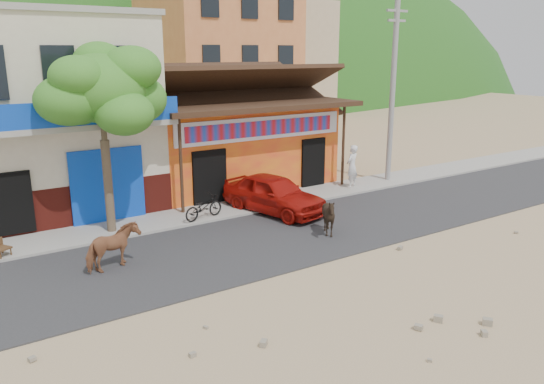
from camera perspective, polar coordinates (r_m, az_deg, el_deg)
The scene contains 15 objects.
ground at distance 15.42m, azimuth 6.64°, elevation -7.37°, with size 120.00×120.00×0.00m, color #9E825B.
road at distance 17.26m, azimuth 1.31°, elevation -4.72°, with size 60.00×5.00×0.04m, color #28282B.
sidewalk at distance 20.08m, azimuth -4.38°, elevation -1.80°, with size 60.00×2.00×0.12m, color gray.
dance_club at distance 24.05m, azimuth -4.94°, elevation 5.24°, with size 8.00×6.00×3.60m, color orange.
cafe_building at distance 21.32m, azimuth -23.19°, elevation 7.48°, with size 7.00×6.00×7.00m, color beige.
apartment_front at distance 39.36m, azimuth -5.91°, elevation 15.10°, with size 9.00×9.00×12.00m, color #CC723F.
apartment_rear at distance 49.13m, azimuth 0.36°, elevation 13.96°, with size 8.00×8.00×10.00m, color tan.
tree at distance 17.51m, azimuth -17.57°, elevation 5.35°, with size 3.00×3.00×6.00m, color #2D721E, non-canonical shape.
utility_pole at distance 24.34m, azimuth 12.84°, elevation 10.55°, with size 0.24×0.24×8.00m, color gray.
cow_tan at distance 15.08m, azimuth -16.74°, elevation -5.74°, with size 0.67×1.48×1.25m, color #985F3D.
cow_dark at distance 17.17m, azimuth 6.17°, elevation -2.61°, with size 1.03×1.16×1.27m, color black.
red_car at distance 19.46m, azimuth 0.19°, elevation -0.18°, with size 1.68×4.17×1.42m, color #A4120B.
scooter at distance 18.69m, azimuth -7.38°, elevation -1.62°, with size 0.56×1.60×0.84m, color black.
pedestrian at distance 23.02m, azimuth 8.60°, elevation 2.76°, with size 0.67×0.44×1.84m, color white.
cafe_chair_right at distance 17.05m, azimuth -27.23°, elevation -4.70°, with size 0.43×0.43×0.93m, color #452417, non-canonical shape.
Camera 1 is at (-9.27, -10.86, 5.82)m, focal length 35.00 mm.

